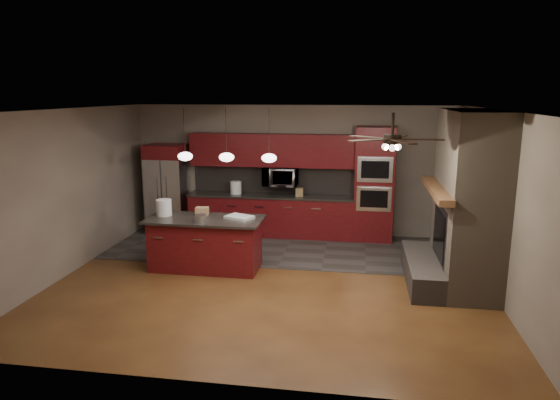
% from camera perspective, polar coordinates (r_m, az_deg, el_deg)
% --- Properties ---
extents(ground, '(7.00, 7.00, 0.00)m').
position_cam_1_polar(ground, '(8.36, -1.03, -9.28)').
color(ground, brown).
rests_on(ground, ground).
extents(ceiling, '(7.00, 6.00, 0.02)m').
position_cam_1_polar(ceiling, '(7.78, -1.11, 10.27)').
color(ceiling, white).
rests_on(ceiling, back_wall).
extents(back_wall, '(7.00, 0.02, 2.80)m').
position_cam_1_polar(back_wall, '(10.87, 1.69, 3.41)').
color(back_wall, gray).
rests_on(back_wall, ground).
extents(right_wall, '(0.02, 6.00, 2.80)m').
position_cam_1_polar(right_wall, '(8.12, 24.04, -0.68)').
color(right_wall, gray).
rests_on(right_wall, ground).
extents(left_wall, '(0.02, 6.00, 2.80)m').
position_cam_1_polar(left_wall, '(9.22, -23.02, 0.84)').
color(left_wall, gray).
rests_on(left_wall, ground).
extents(slate_tile_patch, '(7.00, 2.40, 0.01)m').
position_cam_1_polar(slate_tile_patch, '(10.03, 0.76, -5.53)').
color(slate_tile_patch, '#383432').
rests_on(slate_tile_patch, ground).
extents(fireplace_column, '(1.30, 2.10, 2.80)m').
position_cam_1_polar(fireplace_column, '(8.42, 20.26, -0.67)').
color(fireplace_column, '#726351').
rests_on(fireplace_column, ground).
extents(back_cabinetry, '(3.59, 0.64, 2.20)m').
position_cam_1_polar(back_cabinetry, '(10.78, -1.00, 0.61)').
color(back_cabinetry, maroon).
rests_on(back_cabinetry, ground).
extents(oven_tower, '(0.80, 0.63, 2.38)m').
position_cam_1_polar(oven_tower, '(10.52, 10.69, 1.76)').
color(oven_tower, maroon).
rests_on(oven_tower, ground).
extents(microwave, '(0.73, 0.41, 0.50)m').
position_cam_1_polar(microwave, '(10.68, 0.05, 2.72)').
color(microwave, silver).
rests_on(microwave, back_cabinetry).
extents(refrigerator, '(0.83, 0.75, 1.96)m').
position_cam_1_polar(refrigerator, '(11.27, -12.71, 1.26)').
color(refrigerator, silver).
rests_on(refrigerator, ground).
extents(kitchen_island, '(2.02, 0.93, 0.92)m').
position_cam_1_polar(kitchen_island, '(8.88, -8.51, -4.93)').
color(kitchen_island, maroon).
rests_on(kitchen_island, ground).
extents(white_bucket, '(0.31, 0.31, 0.29)m').
position_cam_1_polar(white_bucket, '(9.06, -13.12, -0.85)').
color(white_bucket, white).
rests_on(white_bucket, kitchen_island).
extents(paint_can, '(0.23, 0.23, 0.13)m').
position_cam_1_polar(paint_can, '(8.50, -9.07, -2.10)').
color(paint_can, '#ABACB0').
rests_on(paint_can, kitchen_island).
extents(paint_tray, '(0.54, 0.47, 0.04)m').
position_cam_1_polar(paint_tray, '(8.69, -4.66, -1.96)').
color(paint_tray, silver).
rests_on(paint_tray, kitchen_island).
extents(cardboard_box, '(0.24, 0.18, 0.14)m').
position_cam_1_polar(cardboard_box, '(8.99, -8.89, -1.27)').
color(cardboard_box, '#A07A52').
rests_on(cardboard_box, kitchen_island).
extents(counter_bucket, '(0.26, 0.26, 0.27)m').
position_cam_1_polar(counter_bucket, '(10.87, -5.06, 1.42)').
color(counter_bucket, white).
rests_on(counter_bucket, back_cabinetry).
extents(counter_box, '(0.17, 0.14, 0.18)m').
position_cam_1_polar(counter_box, '(10.59, 2.22, 0.90)').
color(counter_box, '#947A4C').
rests_on(counter_box, back_cabinetry).
extents(pendant_left, '(0.26, 0.26, 0.92)m').
position_cam_1_polar(pendant_left, '(8.95, -10.78, 4.95)').
color(pendant_left, black).
rests_on(pendant_left, ceiling).
extents(pendant_center, '(0.26, 0.26, 0.92)m').
position_cam_1_polar(pendant_center, '(8.73, -6.12, 4.91)').
color(pendant_center, black).
rests_on(pendant_center, ceiling).
extents(pendant_right, '(0.26, 0.26, 0.92)m').
position_cam_1_polar(pendant_right, '(8.56, -1.25, 4.84)').
color(pendant_right, black).
rests_on(pendant_right, ceiling).
extents(ceiling_fan, '(1.27, 1.33, 0.41)m').
position_cam_1_polar(ceiling_fan, '(6.90, 12.70, 6.88)').
color(ceiling_fan, black).
rests_on(ceiling_fan, ceiling).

